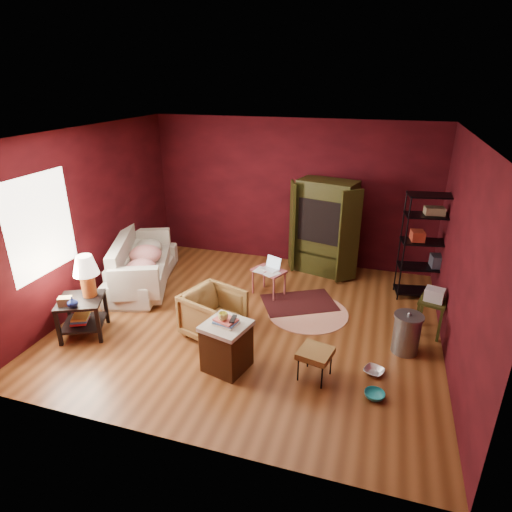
{
  "coord_description": "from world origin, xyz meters",
  "views": [
    {
      "loc": [
        1.73,
        -5.44,
        3.49
      ],
      "look_at": [
        0.0,
        0.2,
        1.0
      ],
      "focal_mm": 30.0,
      "sensor_mm": 36.0,
      "label": 1
    }
  ],
  "objects": [
    {
      "name": "footstool",
      "position": [
        1.15,
        -1.06,
        0.34
      ],
      "size": [
        0.46,
        0.46,
        0.4
      ],
      "rotation": [
        0.0,
        0.0,
        -0.21
      ],
      "color": "black",
      "rests_on": "ground"
    },
    {
      "name": "pet_bowl_steel",
      "position": [
        1.87,
        -0.77,
        0.12
      ],
      "size": [
        0.25,
        0.15,
        0.25
      ],
      "primitive_type": "imported",
      "rotation": [
        0.0,
        0.0,
        -0.37
      ],
      "color": "silver",
      "rests_on": "ground"
    },
    {
      "name": "vase",
      "position": [
        -2.17,
        -1.28,
        0.64
      ],
      "size": [
        0.15,
        0.16,
        0.15
      ],
      "primitive_type": "imported",
      "rotation": [
        0.0,
        0.0,
        -0.05
      ],
      "color": "#0C133F",
      "rests_on": "side_table"
    },
    {
      "name": "mug",
      "position": [
        0.02,
        -1.23,
        0.79
      ],
      "size": [
        0.12,
        0.1,
        0.12
      ],
      "primitive_type": "imported",
      "rotation": [
        0.0,
        0.0,
        0.0
      ],
      "color": "#F2EC76",
      "rests_on": "hamper"
    },
    {
      "name": "trash_can",
      "position": [
        2.24,
        -0.16,
        0.29
      ],
      "size": [
        0.47,
        0.47,
        0.61
      ],
      "rotation": [
        0.0,
        0.0,
        0.25
      ],
      "color": "gray",
      "rests_on": "ground"
    },
    {
      "name": "small_stand",
      "position": [
        2.58,
        0.42,
        0.54
      ],
      "size": [
        0.44,
        0.44,
        0.73
      ],
      "rotation": [
        0.0,
        0.0,
        -0.26
      ],
      "color": "#2D2B0C",
      "rests_on": "ground"
    },
    {
      "name": "sofa_cushions",
      "position": [
        -2.26,
        0.56,
        0.41
      ],
      "size": [
        1.48,
        2.14,
        0.84
      ],
      "rotation": [
        0.0,
        0.0,
        0.39
      ],
      "color": "beige",
      "rests_on": "sofa"
    },
    {
      "name": "rug_round",
      "position": [
        0.78,
        0.47,
        0.01
      ],
      "size": [
        1.61,
        1.61,
        0.01
      ],
      "rotation": [
        0.0,
        0.0,
        -0.31
      ],
      "color": "beige",
      "rests_on": "ground"
    },
    {
      "name": "room",
      "position": [
        -0.04,
        -0.01,
        1.4
      ],
      "size": [
        5.54,
        5.04,
        2.84
      ],
      "color": "brown",
      "rests_on": "ground"
    },
    {
      "name": "wire_shelving",
      "position": [
        2.54,
        1.6,
        0.98
      ],
      "size": [
        0.93,
        0.52,
        1.79
      ],
      "rotation": [
        0.0,
        0.0,
        0.17
      ],
      "color": "black",
      "rests_on": "ground"
    },
    {
      "name": "hamper",
      "position": [
        0.04,
        -1.2,
        0.34
      ],
      "size": [
        0.64,
        0.64,
        0.75
      ],
      "rotation": [
        0.0,
        0.0,
        -0.25
      ],
      "color": "#462710",
      "rests_on": "ground"
    },
    {
      "name": "tv_armoire",
      "position": [
        0.75,
        2.12,
        0.92
      ],
      "size": [
        1.35,
        0.95,
        1.77
      ],
      "rotation": [
        0.0,
        0.0,
        -0.26
      ],
      "color": "#2D2B0C",
      "rests_on": "ground"
    },
    {
      "name": "laptop_desk",
      "position": [
        0.02,
        0.91,
        0.41
      ],
      "size": [
        0.64,
        0.57,
        0.66
      ],
      "rotation": [
        0.0,
        0.0,
        -0.42
      ],
      "color": "#A84C4E",
      "rests_on": "ground"
    },
    {
      "name": "rug_oriental",
      "position": [
        0.58,
        0.74,
        0.02
      ],
      "size": [
        1.4,
        1.24,
        0.01
      ],
      "rotation": [
        0.0,
        0.0,
        0.5
      ],
      "color": "#441213",
      "rests_on": "ground"
    },
    {
      "name": "pet_bowl_turquoise",
      "position": [
        1.89,
        -1.23,
        0.12
      ],
      "size": [
        0.25,
        0.16,
        0.24
      ],
      "primitive_type": "imported",
      "rotation": [
        0.0,
        0.0,
        0.37
      ],
      "color": "#25A8B0",
      "rests_on": "ground"
    },
    {
      "name": "sofa",
      "position": [
        -2.26,
        0.62,
        0.4
      ],
      "size": [
        1.09,
        2.15,
        0.81
      ],
      "primitive_type": "imported",
      "rotation": [
        0.0,
        0.0,
        1.82
      ],
      "color": "beige",
      "rests_on": "ground"
    },
    {
      "name": "side_table",
      "position": [
        -2.19,
        -0.99,
        0.71
      ],
      "size": [
        0.79,
        0.79,
        1.19
      ],
      "rotation": [
        0.0,
        0.0,
        0.43
      ],
      "color": "black",
      "rests_on": "ground"
    },
    {
      "name": "armchair",
      "position": [
        -0.41,
        -0.54,
        0.38
      ],
      "size": [
        0.89,
        0.92,
        0.76
      ],
      "primitive_type": "imported",
      "rotation": [
        0.0,
        0.0,
        1.25
      ],
      "color": "black",
      "rests_on": "ground"
    }
  ]
}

